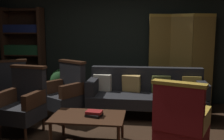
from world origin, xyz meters
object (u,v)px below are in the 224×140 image
(armchair_gilt_accent, at_px, (181,125))
(potted_plant, at_px, (61,85))
(armchair_wing_left, at_px, (24,102))
(armchair_wing_right, at_px, (66,92))
(book_black_cloth, at_px, (94,115))
(book_red_leather, at_px, (94,112))
(coffee_table, at_px, (88,119))
(armchair_wing_far, at_px, (12,91))
(velvet_couch, at_px, (146,91))
(folding_screen, at_px, (181,59))
(bookshelf, at_px, (24,53))

(armchair_gilt_accent, height_order, potted_plant, armchair_gilt_accent)
(armchair_gilt_accent, bearing_deg, armchair_wing_left, 163.33)
(armchair_wing_right, bearing_deg, book_black_cloth, -54.90)
(armchair_wing_left, height_order, book_red_leather, armchair_wing_left)
(armchair_gilt_accent, xyz_separation_m, book_black_cloth, (-1.12, 0.38, -0.05))
(coffee_table, relative_size, armchair_gilt_accent, 0.96)
(book_red_leather, bearing_deg, potted_plant, 120.60)
(potted_plant, distance_m, book_black_cloth, 2.08)
(coffee_table, height_order, book_red_leather, book_red_leather)
(armchair_wing_far, bearing_deg, coffee_table, -30.79)
(armchair_wing_right, height_order, book_red_leather, armchair_wing_right)
(armchair_gilt_accent, height_order, book_red_leather, armchair_gilt_accent)
(velvet_couch, relative_size, armchair_wing_far, 2.04)
(coffee_table, height_order, armchair_wing_right, armchair_wing_right)
(folding_screen, xyz_separation_m, bookshelf, (-3.40, 0.00, 0.07))
(folding_screen, bearing_deg, book_red_leather, -123.26)
(coffee_table, relative_size, armchair_wing_left, 0.96)
(velvet_couch, bearing_deg, coffee_table, -119.47)
(folding_screen, bearing_deg, potted_plant, -171.99)
(book_red_leather, bearing_deg, armchair_gilt_accent, -18.87)
(folding_screen, height_order, coffee_table, folding_screen)
(coffee_table, bearing_deg, bookshelf, 131.91)
(velvet_couch, bearing_deg, folding_screen, 46.57)
(book_black_cloth, bearing_deg, folding_screen, 56.74)
(armchair_wing_right, bearing_deg, armchair_wing_far, -177.71)
(armchair_wing_right, xyz_separation_m, potted_plant, (-0.34, 0.77, -0.04))
(potted_plant, bearing_deg, armchair_wing_left, -94.13)
(armchair_wing_right, bearing_deg, armchair_wing_left, -122.00)
(armchair_wing_left, distance_m, book_black_cloth, 1.21)
(folding_screen, bearing_deg, coffee_table, -124.89)
(velvet_couch, distance_m, armchair_wing_left, 2.17)
(folding_screen, distance_m, potted_plant, 2.54)
(armchair_wing_left, bearing_deg, book_red_leather, -14.51)
(armchair_gilt_accent, distance_m, armchair_wing_left, 2.39)
(coffee_table, height_order, book_black_cloth, book_black_cloth)
(velvet_couch, height_order, armchair_wing_right, armchair_wing_right)
(armchair_wing_right, xyz_separation_m, book_black_cloth, (0.72, -1.02, -0.05))
(armchair_gilt_accent, bearing_deg, velvet_couch, 103.21)
(coffee_table, bearing_deg, folding_screen, 55.11)
(armchair_gilt_accent, distance_m, armchair_wing_right, 2.31)
(book_red_leather, bearing_deg, folding_screen, 56.74)
(armchair_wing_far, relative_size, book_red_leather, 4.83)
(bookshelf, height_order, armchair_wing_right, bookshelf)
(folding_screen, distance_m, armchair_wing_far, 3.37)
(velvet_couch, height_order, armchair_gilt_accent, armchair_gilt_accent)
(folding_screen, bearing_deg, armchair_wing_left, -144.45)
(coffee_table, bearing_deg, book_red_leather, -3.91)
(velvet_couch, distance_m, potted_plant, 1.80)
(armchair_wing_far, relative_size, potted_plant, 1.34)
(armchair_wing_left, height_order, potted_plant, armchair_wing_left)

